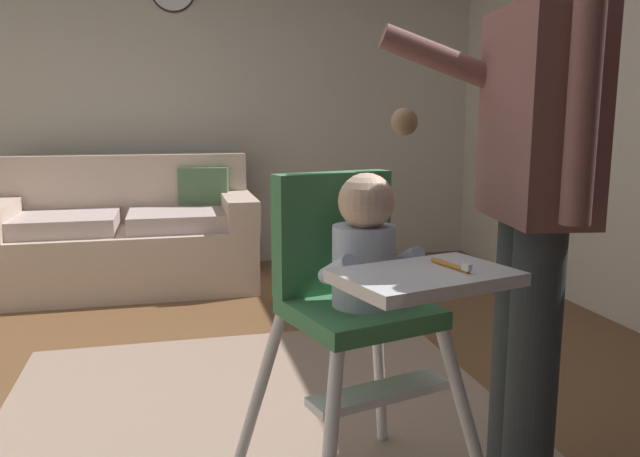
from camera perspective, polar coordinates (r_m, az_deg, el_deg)
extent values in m
cube|color=brown|center=(2.52, -7.93, -17.62)|extent=(5.94, 6.70, 0.10)
cube|color=beige|center=(4.81, -11.40, 11.55)|extent=(5.14, 0.06, 2.51)
cube|color=beige|center=(4.34, -17.23, -2.56)|extent=(1.67, 0.84, 0.40)
cube|color=beige|center=(4.59, -17.26, 3.57)|extent=(1.67, 0.22, 0.46)
cube|color=beige|center=(4.29, -7.50, 1.76)|extent=(0.20, 0.84, 0.20)
cube|color=#C2ABA7|center=(4.28, -22.09, 0.46)|extent=(0.63, 0.60, 0.11)
cube|color=#C2ABA7|center=(4.23, -12.77, 0.85)|extent=(0.63, 0.60, 0.11)
cube|color=#4C6B47|center=(4.46, -10.49, 3.29)|extent=(0.35, 0.18, 0.34)
cylinder|color=white|center=(1.83, 13.42, -17.40)|extent=(0.19, 0.13, 0.57)
cylinder|color=white|center=(1.96, -5.79, -15.32)|extent=(0.19, 0.13, 0.57)
cylinder|color=white|center=(2.15, 5.40, -12.92)|extent=(0.13, 0.19, 0.57)
cube|color=#3B794B|center=(1.75, 3.56, -7.57)|extent=(0.44, 0.44, 0.05)
cube|color=#3B794B|center=(1.83, 1.14, -0.34)|extent=(0.37, 0.16, 0.35)
cube|color=white|center=(1.48, 9.59, -4.40)|extent=(0.45, 0.35, 0.03)
cube|color=white|center=(1.74, 5.42, -14.64)|extent=(0.41, 0.20, 0.02)
cylinder|color=silver|center=(1.70, 3.96, -3.41)|extent=(0.21, 0.21, 0.22)
sphere|color=beige|center=(1.66, 4.22, 2.49)|extent=(0.15, 0.15, 0.15)
cylinder|color=silver|center=(1.61, 1.56, -3.74)|extent=(0.08, 0.15, 0.10)
cylinder|color=silver|center=(1.72, 7.64, -2.92)|extent=(0.08, 0.15, 0.10)
cylinder|color=#C67A23|center=(1.52, 11.73, -3.28)|extent=(0.04, 0.13, 0.01)
cube|color=white|center=(1.47, 13.19, -3.43)|extent=(0.02, 0.03, 0.02)
cylinder|color=#31373C|center=(1.98, 17.36, -11.02)|extent=(0.14, 0.14, 0.84)
cylinder|color=#31373C|center=(1.88, 18.72, -12.29)|extent=(0.14, 0.14, 0.84)
cube|color=brown|center=(1.80, 19.26, 9.65)|extent=(0.26, 0.43, 0.56)
cylinder|color=brown|center=(1.92, 12.57, 14.23)|extent=(0.48, 0.15, 0.23)
sphere|color=#997051|center=(1.87, 7.66, 9.57)|extent=(0.08, 0.08, 0.08)
cylinder|color=brown|center=(1.58, 22.72, 9.44)|extent=(0.07, 0.07, 0.51)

